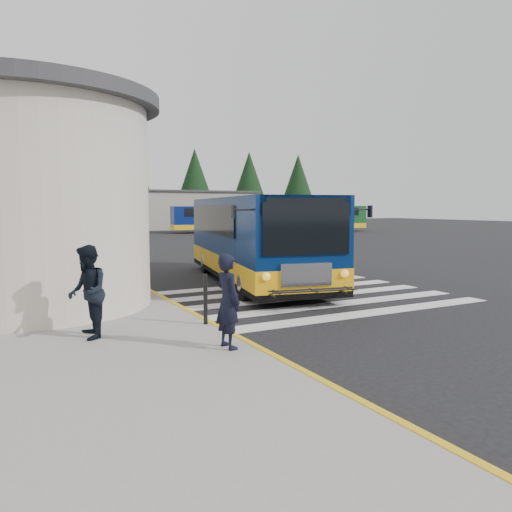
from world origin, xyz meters
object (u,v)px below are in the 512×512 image
pedestrian_b (87,292)px  bollard (205,299)px  transit_bus (255,242)px  far_bus_a (216,218)px  far_bus_b (324,217)px  pedestrian_a (228,301)px

pedestrian_b → bollard: (2.21, 0.02, -0.33)m
pedestrian_b → bollard: size_ratio=1.66×
transit_bus → far_bus_a: size_ratio=1.16×
far_bus_b → pedestrian_b: bearing=143.2°
transit_bus → pedestrian_a: bearing=-109.0°
pedestrian_b → far_bus_b: size_ratio=0.19×
transit_bus → far_bus_b: size_ratio=1.16×
bollard → far_bus_a: far_bus_a is taller
far_bus_b → far_bus_a: bearing=78.5°
pedestrian_b → far_bus_a: (17.35, 34.53, 0.42)m
bollard → far_bus_a: 37.70m
pedestrian_a → bollard: 1.75m
pedestrian_a → far_bus_b: bearing=-43.1°
transit_bus → pedestrian_b: transit_bus is taller
pedestrian_a → pedestrian_b: (-1.91, 1.69, 0.05)m
transit_bus → far_bus_b: (21.68, 26.39, 0.11)m
transit_bus → far_bus_b: transit_bus is taller
transit_bus → far_bus_a: (11.33, 29.35, 0.08)m
far_bus_a → transit_bus: bearing=167.9°
far_bus_a → far_bus_b: size_ratio=0.99×
pedestrian_a → pedestrian_b: size_ratio=0.94×
far_bus_b → bollard: bearing=145.5°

